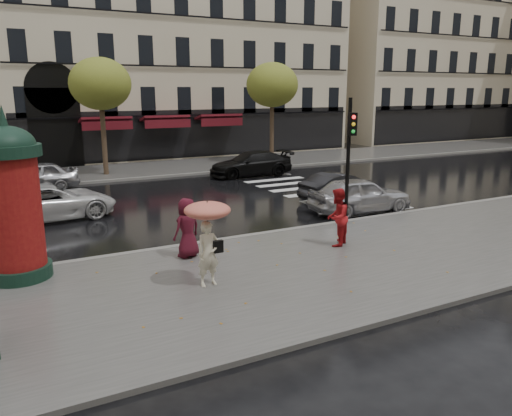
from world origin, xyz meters
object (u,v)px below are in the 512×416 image
woman_red (337,217)px  car_darkgrey (340,186)px  woman_umbrella (208,229)px  morris_column (12,198)px  man_burgundy (187,228)px  car_white (49,202)px  car_black (251,164)px  car_silver (360,195)px  traffic_light (349,149)px  car_far_silver (32,177)px

woman_red → car_darkgrey: size_ratio=0.47×
woman_umbrella → woman_red: (4.77, 1.17, -0.53)m
woman_umbrella → morris_column: size_ratio=0.50×
man_burgundy → car_white: 7.58m
morris_column → car_black: morris_column is taller
car_silver → morris_column: bearing=103.3°
car_silver → car_white: 12.12m
car_darkgrey → morris_column: bearing=101.8°
man_burgundy → morris_column: (-4.40, 0.46, 1.23)m
woman_red → car_white: 11.00m
car_white → traffic_light: bearing=-130.6°
car_silver → woman_umbrella: bearing=123.4°
man_burgundy → car_black: size_ratio=0.36×
woman_red → man_burgundy: size_ratio=1.04×
traffic_light → car_black: 11.83m
car_white → car_far_silver: car_far_silver is taller
car_silver → car_white: (-11.22, 4.59, -0.04)m
woman_umbrella → traffic_light: (6.71, 3.17, 1.27)m
car_black → morris_column: bearing=-44.8°
woman_umbrella → car_far_silver: bearing=100.5°
morris_column → car_far_silver: (1.24, 12.70, -1.49)m
woman_red → car_white: bearing=-84.1°
car_silver → car_far_silver: bearing=51.3°
man_burgundy → car_darkgrey: 10.08m
woman_red → car_far_silver: (-7.63, 14.28, -0.29)m
car_silver → car_far_silver: car_far_silver is taller
woman_umbrella → woman_red: bearing=13.8°
traffic_light → car_far_silver: 15.72m
car_darkgrey → car_far_silver: (-12.10, 8.53, 0.10)m
woman_red → car_black: (3.94, 13.47, -0.32)m
car_far_silver → woman_umbrella: bearing=6.9°
woman_red → car_darkgrey: bearing=-164.8°
morris_column → car_silver: (12.62, 1.90, -1.49)m
morris_column → car_silver: morris_column is taller
woman_umbrella → car_darkgrey: (9.24, 6.92, -0.92)m
car_darkgrey → woman_umbrella: bearing=121.3°
morris_column → car_darkgrey: (13.34, 4.17, -1.58)m
woman_umbrella → traffic_light: traffic_light is taller
car_far_silver → car_white: bearing=-2.1°
car_black → car_far_silver: bearing=-91.7°
morris_column → car_black: (12.81, 11.89, -1.51)m
morris_column → woman_red: bearing=-10.1°
morris_column → car_darkgrey: 14.07m
woman_umbrella → traffic_light: 7.53m
traffic_light → car_black: size_ratio=0.92×
woman_umbrella → traffic_light: size_ratio=0.49×
car_black → car_darkgrey: bearing=6.2°
morris_column → car_black: size_ratio=0.90×
woman_red → traffic_light: (1.95, 2.00, 1.81)m
woman_red → traffic_light: bearing=-171.2°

